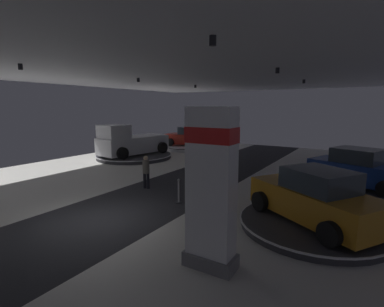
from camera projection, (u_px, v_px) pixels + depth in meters
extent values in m
cube|color=silver|center=(97.00, 221.00, 9.74)|extent=(24.00, 44.00, 0.05)
cube|color=#2D2D33|center=(97.00, 220.00, 9.74)|extent=(4.40, 44.00, 0.01)
cube|color=silver|center=(87.00, 52.00, 8.84)|extent=(24.00, 44.00, 0.10)
cylinder|color=black|center=(20.00, 67.00, 10.51)|extent=(0.16, 0.16, 0.22)
cylinder|color=black|center=(138.00, 80.00, 15.67)|extent=(0.16, 0.16, 0.22)
cylinder|color=black|center=(195.00, 86.00, 20.64)|extent=(0.16, 0.16, 0.22)
cylinder|color=black|center=(213.00, 41.00, 6.36)|extent=(0.16, 0.16, 0.22)
cylinder|color=black|center=(277.00, 70.00, 11.58)|extent=(0.16, 0.16, 0.22)
cylinder|color=black|center=(304.00, 81.00, 16.60)|extent=(0.16, 0.16, 0.22)
cube|color=slate|center=(210.00, 260.00, 6.92)|extent=(1.28, 0.66, 0.35)
cube|color=white|center=(211.00, 183.00, 6.61)|extent=(1.11, 0.58, 3.51)
cube|color=red|center=(212.00, 135.00, 6.42)|extent=(1.13, 0.61, 0.36)
cylinder|color=#333338|center=(134.00, 156.00, 21.66)|extent=(5.57, 5.57, 0.29)
cylinder|color=white|center=(134.00, 155.00, 21.64)|extent=(5.68, 5.68, 0.05)
cube|color=silver|center=(134.00, 144.00, 21.51)|extent=(2.92, 5.57, 1.20)
cube|color=silver|center=(114.00, 132.00, 20.08)|extent=(2.15, 1.98, 1.00)
cube|color=#28333D|center=(120.00, 132.00, 20.46)|extent=(1.74, 0.36, 0.75)
cylinder|color=black|center=(123.00, 153.00, 19.42)|extent=(0.41, 0.87, 0.84)
cylinder|color=black|center=(104.00, 150.00, 20.95)|extent=(0.41, 0.87, 0.84)
cylinder|color=black|center=(163.00, 148.00, 22.18)|extent=(0.41, 0.87, 0.84)
cylinder|color=black|center=(143.00, 145.00, 23.71)|extent=(0.41, 0.87, 0.84)
cylinder|color=#333338|center=(358.00, 188.00, 13.13)|extent=(4.96, 4.96, 0.28)
cylinder|color=white|center=(358.00, 186.00, 13.11)|extent=(5.06, 5.06, 0.05)
cube|color=navy|center=(360.00, 172.00, 13.01)|extent=(4.57, 3.20, 0.90)
cube|color=#2D3842|center=(358.00, 156.00, 13.01)|extent=(2.34, 2.14, 0.70)
cylinder|color=black|center=(338.00, 170.00, 14.77)|extent=(0.71, 0.45, 0.68)
cylinder|color=black|center=(318.00, 175.00, 13.59)|extent=(0.71, 0.45, 0.68)
cylinder|color=#333338|center=(312.00, 224.00, 9.13)|extent=(4.53, 4.53, 0.25)
cylinder|color=white|center=(313.00, 221.00, 9.11)|extent=(4.62, 4.62, 0.05)
cube|color=#B77519|center=(314.00, 202.00, 9.01)|extent=(4.50, 3.81, 0.90)
cube|color=#2D3842|center=(320.00, 181.00, 8.75)|extent=(2.44, 2.35, 0.70)
cylinder|color=black|center=(260.00, 201.00, 9.92)|extent=(0.69, 0.56, 0.68)
cylinder|color=black|center=(303.00, 194.00, 10.74)|extent=(0.69, 0.56, 0.68)
cylinder|color=black|center=(329.00, 234.00, 7.36)|extent=(0.69, 0.56, 0.68)
cylinder|color=black|center=(378.00, 221.00, 8.18)|extent=(0.69, 0.56, 0.68)
sphere|color=white|center=(260.00, 185.00, 10.63)|extent=(0.18, 0.18, 0.18)
sphere|color=white|center=(281.00, 182.00, 11.04)|extent=(0.18, 0.18, 0.18)
cylinder|color=silver|center=(189.00, 147.00, 26.18)|extent=(4.63, 4.63, 0.33)
cylinder|color=black|center=(189.00, 146.00, 26.16)|extent=(4.72, 4.72, 0.05)
cube|color=maroon|center=(189.00, 139.00, 26.06)|extent=(4.39, 2.30, 0.90)
cube|color=#2D3842|center=(191.00, 131.00, 25.87)|extent=(2.08, 1.78, 0.70)
cylinder|color=black|center=(170.00, 142.00, 25.80)|extent=(0.70, 0.30, 0.68)
cylinder|color=black|center=(180.00, 140.00, 27.59)|extent=(0.70, 0.30, 0.68)
cylinder|color=black|center=(199.00, 144.00, 24.61)|extent=(0.70, 0.30, 0.68)
cylinder|color=black|center=(208.00, 141.00, 26.40)|extent=(0.70, 0.30, 0.68)
sphere|color=white|center=(167.00, 137.00, 26.45)|extent=(0.18, 0.18, 0.18)
sphere|color=white|center=(172.00, 136.00, 27.34)|extent=(0.18, 0.18, 0.18)
cylinder|color=black|center=(145.00, 180.00, 13.55)|extent=(0.14, 0.14, 0.80)
cylinder|color=black|center=(148.00, 180.00, 13.50)|extent=(0.14, 0.14, 0.80)
cylinder|color=#6B665B|center=(146.00, 167.00, 13.42)|extent=(0.32, 0.32, 0.62)
sphere|color=beige|center=(146.00, 158.00, 13.35)|extent=(0.22, 0.22, 0.22)
cylinder|color=black|center=(191.00, 184.00, 12.94)|extent=(0.14, 0.14, 0.80)
cylinder|color=black|center=(193.00, 183.00, 13.10)|extent=(0.14, 0.14, 0.80)
cylinder|color=#233851|center=(192.00, 169.00, 12.91)|extent=(0.32, 0.32, 0.62)
sphere|color=#99755B|center=(192.00, 160.00, 12.84)|extent=(0.22, 0.22, 0.22)
cylinder|color=#333338|center=(188.00, 206.00, 11.15)|extent=(0.28, 0.28, 0.04)
cylinder|color=#B2B2B7|center=(188.00, 194.00, 11.08)|extent=(0.07, 0.07, 0.96)
sphere|color=#B2B2B7|center=(188.00, 182.00, 11.00)|extent=(0.10, 0.10, 0.10)
cylinder|color=#333338|center=(179.00, 202.00, 11.54)|extent=(0.28, 0.28, 0.04)
cylinder|color=#B2B2B7|center=(179.00, 191.00, 11.47)|extent=(0.07, 0.07, 0.96)
sphere|color=#B2B2B7|center=(179.00, 180.00, 11.39)|extent=(0.10, 0.10, 0.10)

